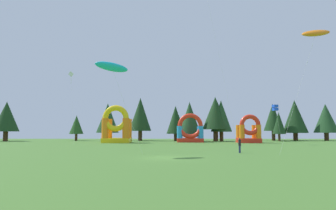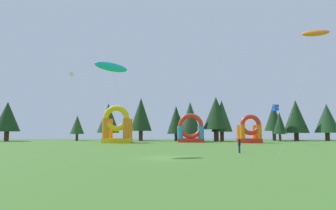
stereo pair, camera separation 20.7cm
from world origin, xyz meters
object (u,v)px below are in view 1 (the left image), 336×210
Objects in this scene: kite_orange_parafoil at (316,33)px; kite_cyan_parafoil at (112,67)px; inflatable_blue_arch at (117,128)px; inflatable_red_slide at (249,132)px; person_left_edge at (240,144)px; kite_white_diamond at (71,75)px; kite_blue_box at (275,108)px; inflatable_yellow_castle at (190,132)px.

kite_orange_parafoil reaches higher than kite_cyan_parafoil.
inflatable_blue_arch is 26.32m from inflatable_red_slide.
kite_cyan_parafoil is 37.12m from inflatable_red_slide.
kite_white_diamond is at bearing 100.35° from person_left_edge.
kite_cyan_parafoil is 30.81m from inflatable_blue_arch.
kite_orange_parafoil is (-3.75, -22.98, 5.80)m from kite_blue_box.
kite_cyan_parafoil is at bearing -107.01° from inflatable_yellow_castle.
kite_blue_box is 38.39m from kite_white_diamond.
inflatable_red_slide is (7.92, 26.29, 1.06)m from person_left_edge.
kite_orange_parafoil reaches higher than kite_blue_box.
inflatable_blue_arch is at bearing -169.74° from inflatable_yellow_castle.
inflatable_blue_arch is at bearing 166.76° from kite_blue_box.
kite_cyan_parafoil is at bearing 179.87° from kite_orange_parafoil.
inflatable_red_slide is (21.41, 29.56, -6.79)m from kite_cyan_parafoil.
inflatable_red_slide is (-2.98, 6.63, -4.40)m from kite_blue_box.
kite_white_diamond is 26.27m from inflatable_yellow_castle.
kite_blue_box is at bearing 80.74° from kite_orange_parafoil.
inflatable_yellow_castle is at bearing 108.18° from kite_orange_parafoil.
kite_cyan_parafoil is 1.61× the size of inflatable_yellow_castle.
kite_orange_parafoil is at bearing -63.23° from person_left_edge.
kite_orange_parafoil is 13.75m from person_left_edge.
kite_orange_parafoil is 20.92m from kite_cyan_parafoil.
kite_white_diamond is at bearing 141.67° from kite_orange_parafoil.
kite_blue_box is 0.54× the size of kite_orange_parafoil.
kite_blue_box is 0.51× the size of kite_white_diamond.
kite_white_diamond is (-37.63, 3.80, 6.59)m from kite_blue_box.
kite_cyan_parafoil is (13.24, -26.74, -4.19)m from kite_white_diamond.
kite_orange_parafoil is at bearing -49.47° from inflatable_blue_arch.
inflatable_yellow_castle is at bearing 10.26° from inflatable_blue_arch.
kite_white_diamond is at bearing 174.23° from kite_blue_box.
person_left_edge is at bearing 155.13° from kite_orange_parafoil.
kite_white_diamond is 13.51m from inflatable_blue_arch.
kite_cyan_parafoil reaches higher than inflatable_yellow_castle.
inflatable_blue_arch is 1.25× the size of inflatable_yellow_castle.
inflatable_blue_arch is at bearing 179.43° from inflatable_red_slide.
kite_blue_box is 4.22× the size of person_left_edge.
kite_white_diamond is 30.13m from kite_cyan_parafoil.
kite_white_diamond is 1.05× the size of kite_orange_parafoil.
kite_orange_parafoil is 40.40m from inflatable_blue_arch.
inflatable_red_slide is (26.30, -0.26, -0.81)m from inflatable_blue_arch.
inflatable_red_slide is at bearing 88.52° from kite_orange_parafoil.
inflatable_blue_arch is (-4.90, 29.82, -5.98)m from kite_cyan_parafoil.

